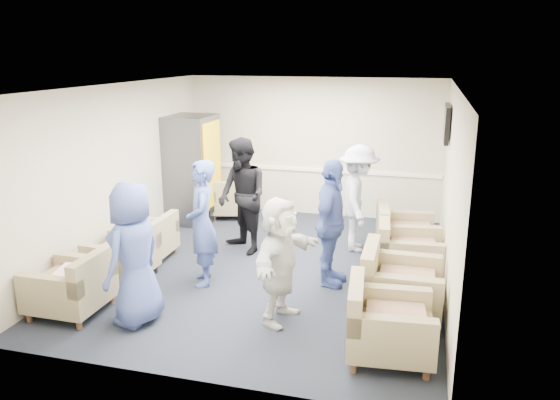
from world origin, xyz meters
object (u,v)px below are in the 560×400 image
(armchair_right_near, at_px, (384,326))
(armchair_right_midnear, at_px, (396,288))
(armchair_left_near, at_px, (74,288))
(person_back_right, at_px, (358,199))
(armchair_left_far, at_px, (151,240))
(person_front_left, at_px, (134,254))
(armchair_right_far, at_px, (403,237))
(armchair_corner, at_px, (232,201))
(armchair_left_mid, at_px, (125,257))
(person_mid_left, at_px, (202,223))
(person_back_left, at_px, (242,196))
(person_mid_right, at_px, (331,223))
(vending_machine, at_px, (193,169))
(person_front_right, at_px, (280,260))
(armchair_right_midfar, at_px, (405,253))

(armchair_right_near, bearing_deg, armchair_right_midnear, -8.84)
(armchair_left_near, height_order, person_back_right, person_back_right)
(armchair_left_far, relative_size, person_front_left, 0.44)
(armchair_right_far, xyz_separation_m, armchair_corner, (-3.35, 1.46, -0.04))
(armchair_left_mid, bearing_deg, armchair_right_midnear, 89.92)
(armchair_right_far, bearing_deg, person_front_left, 126.04)
(armchair_left_near, height_order, person_mid_left, person_mid_left)
(person_back_left, bearing_deg, armchair_right_midnear, 8.51)
(armchair_left_near, height_order, armchair_right_near, armchair_right_near)
(person_mid_left, bearing_deg, person_front_left, -36.52)
(armchair_left_mid, bearing_deg, person_mid_right, 104.02)
(armchair_left_mid, relative_size, armchair_left_far, 1.11)
(armchair_right_far, distance_m, vending_machine, 4.16)
(armchair_right_midnear, distance_m, armchair_right_far, 1.98)
(armchair_left_near, xyz_separation_m, vending_machine, (-0.13, 3.98, 0.67))
(armchair_corner, xyz_separation_m, person_back_left, (0.82, -1.78, 0.60))
(vending_machine, height_order, person_front_left, vending_machine)
(person_front_right, bearing_deg, vending_machine, 48.95)
(armchair_corner, bearing_deg, armchair_right_far, 141.77)
(armchair_right_midfar, relative_size, person_front_left, 0.55)
(person_front_left, distance_m, person_mid_left, 1.31)
(armchair_right_midfar, relative_size, person_back_right, 0.55)
(armchair_right_near, distance_m, person_mid_left, 2.97)
(armchair_right_near, xyz_separation_m, person_back_right, (-0.70, 3.20, 0.52))
(armchair_right_near, height_order, person_back_right, person_back_right)
(armchair_corner, height_order, person_front_right, person_front_right)
(armchair_right_far, distance_m, person_front_right, 2.81)
(armchair_left_near, relative_size, armchair_left_mid, 1.01)
(person_front_right, bearing_deg, person_back_right, -0.65)
(vending_machine, xyz_separation_m, person_back_left, (1.45, -1.36, -0.08))
(armchair_corner, distance_m, person_mid_left, 3.24)
(armchair_left_near, bearing_deg, armchair_corner, 173.85)
(armchair_left_mid, height_order, armchair_corner, armchair_corner)
(armchair_corner, bearing_deg, person_back_right, 140.24)
(person_mid_left, xyz_separation_m, person_back_left, (0.13, 1.34, 0.05))
(armchair_left_mid, distance_m, armchair_right_midfar, 4.02)
(person_mid_right, bearing_deg, armchair_right_midfar, -57.19)
(armchair_right_far, relative_size, person_back_right, 0.60)
(armchair_left_far, distance_m, person_back_right, 3.38)
(armchair_corner, height_order, person_back_left, person_back_left)
(armchair_left_far, distance_m, armchair_right_midfar, 3.92)
(armchair_right_midfar, distance_m, person_back_left, 2.68)
(person_front_left, relative_size, person_back_right, 1.00)
(person_front_left, distance_m, person_mid_right, 2.66)
(armchair_left_far, relative_size, person_mid_right, 0.43)
(armchair_right_midnear, distance_m, person_mid_left, 2.74)
(armchair_left_far, xyz_separation_m, person_front_right, (2.51, -1.46, 0.47))
(armchair_right_far, bearing_deg, armchair_right_midnear, 172.03)
(person_front_left, height_order, person_back_left, person_back_left)
(armchair_left_far, bearing_deg, armchair_right_midnear, 74.97)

